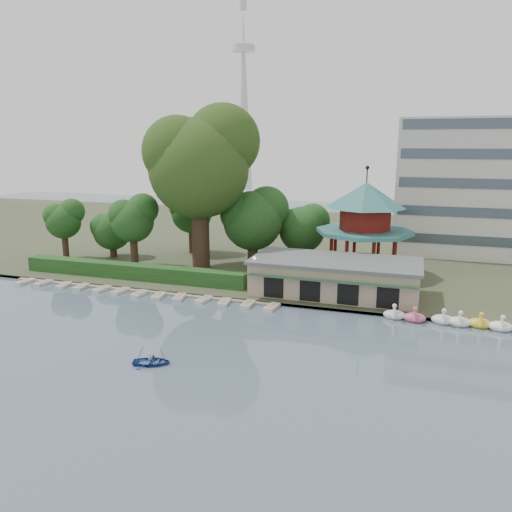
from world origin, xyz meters
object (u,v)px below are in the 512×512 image
at_px(big_tree, 201,160).
at_px(rowboat_with_passengers, 152,359).
at_px(boathouse, 335,276).
at_px(pavilion, 365,219).
at_px(dock, 140,290).

distance_m(big_tree, rowboat_with_passengers, 32.54).
distance_m(boathouse, pavilion, 11.43).
bearing_deg(big_tree, pavilion, 10.31).
height_order(dock, pavilion, pavilion).
height_order(dock, boathouse, boathouse).
distance_m(boathouse, big_tree, 23.38).
distance_m(pavilion, big_tree, 22.38).
relative_size(dock, big_tree, 1.58).
bearing_deg(boathouse, big_tree, 161.67).
relative_size(boathouse, pavilion, 1.38).
distance_m(dock, rowboat_with_passengers, 20.42).
xyz_separation_m(boathouse, big_tree, (-18.82, 6.24, 12.39)).
xyz_separation_m(dock, pavilion, (24.00, 14.80, 7.36)).
bearing_deg(dock, boathouse, 12.24).
xyz_separation_m(dock, rowboat_with_passengers, (11.18, -17.09, 0.31)).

